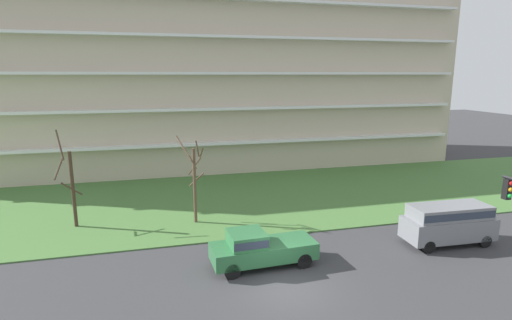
{
  "coord_description": "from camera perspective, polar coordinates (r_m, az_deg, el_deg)",
  "views": [
    {
      "loc": [
        -5.6,
        -16.12,
        9.73
      ],
      "look_at": [
        0.04,
        6.0,
        4.86
      ],
      "focal_mm": 28.23,
      "sensor_mm": 36.0,
      "label": 1
    }
  ],
  "objects": [
    {
      "name": "tree_far_left",
      "position": [
        28.1,
        -24.71,
        -3.34
      ],
      "size": [
        1.58,
        1.66,
        6.39
      ],
      "color": "#423023",
      "rests_on": "ground"
    },
    {
      "name": "tree_left",
      "position": [
        26.6,
        -8.72,
        -2.77
      ],
      "size": [
        1.76,
        1.76,
        5.92
      ],
      "color": "brown",
      "rests_on": "ground"
    },
    {
      "name": "van_gray_center_left",
      "position": [
        26.1,
        25.63,
        -7.81
      ],
      "size": [
        5.27,
        2.18,
        2.36
      ],
      "rotation": [
        0.0,
        0.0,
        3.11
      ],
      "color": "slate",
      "rests_on": "ground"
    },
    {
      "name": "grass_lawn_strip",
      "position": [
        32.13,
        -3.61,
        -5.54
      ],
      "size": [
        80.0,
        16.0,
        0.08
      ],
      "primitive_type": "cube",
      "color": "#477238",
      "rests_on": "ground"
    },
    {
      "name": "ground",
      "position": [
        19.64,
        4.42,
        -17.7
      ],
      "size": [
        160.0,
        160.0,
        0.0
      ],
      "primitive_type": "plane",
      "color": "#38383A"
    },
    {
      "name": "apartment_building",
      "position": [
        45.05,
        -7.33,
        12.08
      ],
      "size": [
        52.81,
        14.11,
        19.68
      ],
      "color": "beige",
      "rests_on": "ground"
    },
    {
      "name": "pickup_green_near_left",
      "position": [
        21.12,
        0.44,
        -12.33
      ],
      "size": [
        5.5,
        2.27,
        1.95
      ],
      "rotation": [
        0.0,
        0.0,
        3.19
      ],
      "color": "#2D6B3D",
      "rests_on": "ground"
    }
  ]
}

